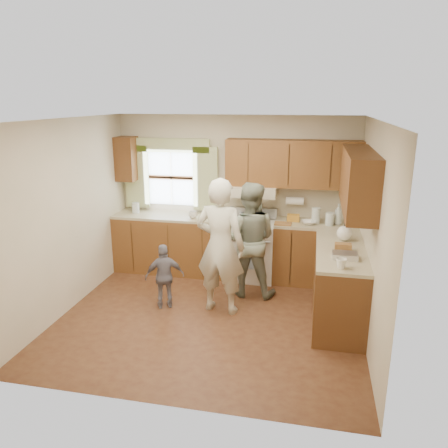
% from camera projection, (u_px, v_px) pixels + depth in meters
% --- Properties ---
extents(room, '(3.80, 3.80, 3.80)m').
position_uv_depth(room, '(209.00, 225.00, 5.33)').
color(room, '#452215').
rests_on(room, ground).
extents(kitchen_fixtures, '(3.80, 2.25, 2.15)m').
position_uv_depth(kitchen_fixtures, '(268.00, 234.00, 6.33)').
color(kitchen_fixtures, '#48250F').
rests_on(kitchen_fixtures, ground).
extents(stove, '(0.76, 0.67, 1.07)m').
position_uv_depth(stove, '(250.00, 249.00, 6.83)').
color(stove, silver).
rests_on(stove, ground).
extents(woman_left, '(0.71, 0.52, 1.80)m').
position_uv_depth(woman_left, '(220.00, 246.00, 5.61)').
color(woman_left, beige).
rests_on(woman_left, ground).
extents(woman_right, '(0.80, 0.63, 1.64)m').
position_uv_depth(woman_right, '(249.00, 240.00, 6.13)').
color(woman_right, '#203924').
rests_on(woman_right, ground).
extents(child, '(0.57, 0.41, 0.89)m').
position_uv_depth(child, '(165.00, 276.00, 5.83)').
color(child, slate).
rests_on(child, ground).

